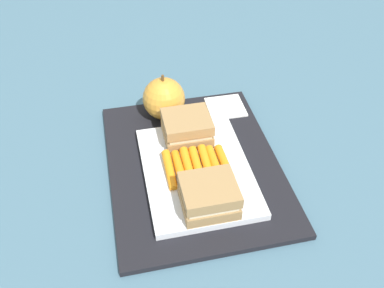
{
  "coord_description": "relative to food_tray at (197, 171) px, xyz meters",
  "views": [
    {
      "loc": [
        -0.49,
        0.11,
        0.51
      ],
      "look_at": [
        0.01,
        0.0,
        0.04
      ],
      "focal_mm": 39.62,
      "sensor_mm": 36.0,
      "label": 1
    }
  ],
  "objects": [
    {
      "name": "sandwich_half_left",
      "position": [
        -0.08,
        0.0,
        0.03
      ],
      "size": [
        0.07,
        0.08,
        0.04
      ],
      "color": "#9E7A4C",
      "rests_on": "food_tray"
    },
    {
      "name": "sandwich_half_right",
      "position": [
        0.08,
        0.0,
        0.03
      ],
      "size": [
        0.07,
        0.08,
        0.04
      ],
      "color": "#9E7A4C",
      "rests_on": "food_tray"
    },
    {
      "name": "carrot_sticks_bundle",
      "position": [
        -0.0,
        0.0,
        0.01
      ],
      "size": [
        0.08,
        0.1,
        0.02
      ],
      "color": "orange",
      "rests_on": "food_tray"
    },
    {
      "name": "lunchbag_mat",
      "position": [
        0.03,
        0.0,
        -0.01
      ],
      "size": [
        0.36,
        0.28,
        0.01
      ],
      "primitive_type": "cube",
      "color": "black",
      "rests_on": "ground_plane"
    },
    {
      "name": "apple",
      "position": [
        0.16,
        0.03,
        0.03
      ],
      "size": [
        0.08,
        0.08,
        0.09
      ],
      "color": "gold",
      "rests_on": "lunchbag_mat"
    },
    {
      "name": "paper_napkin",
      "position": [
        0.16,
        -0.09,
        -0.0
      ],
      "size": [
        0.07,
        0.07,
        0.0
      ],
      "primitive_type": "cube",
      "rotation": [
        0.0,
        0.0,
        -0.01
      ],
      "color": "white",
      "rests_on": "lunchbag_mat"
    },
    {
      "name": "ground_plane",
      "position": [
        0.03,
        0.0,
        -0.02
      ],
      "size": [
        2.4,
        2.4,
        0.0
      ],
      "primitive_type": "plane",
      "color": "#42667A"
    },
    {
      "name": "food_tray",
      "position": [
        0.0,
        0.0,
        0.0
      ],
      "size": [
        0.23,
        0.17,
        0.01
      ],
      "primitive_type": "cube",
      "color": "white",
      "rests_on": "lunchbag_mat"
    }
  ]
}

